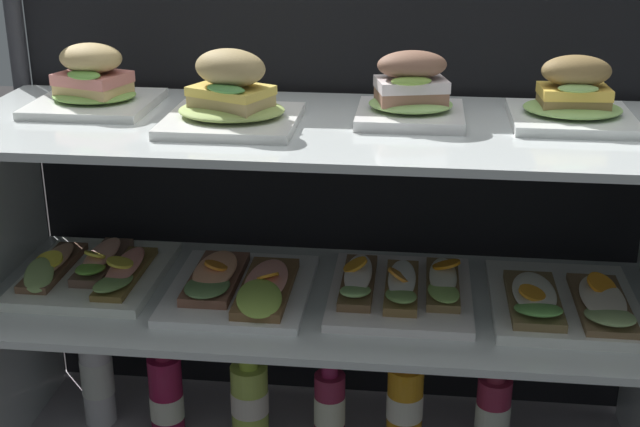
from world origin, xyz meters
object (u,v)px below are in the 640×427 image
object	(u,v)px
open_sandwich_tray_near_right_corner	(566,302)
juice_bottle_back_right	(405,404)
plated_roll_sandwich_left_of_center	(573,101)
juice_bottle_front_middle	(166,395)
plated_roll_sandwich_mid_right	(231,99)
juice_bottle_front_fourth	(330,404)
juice_bottle_back_left	(493,411)
plated_roll_sandwich_right_of_center	(411,95)
juice_bottle_front_left_end	(97,375)
plated_roll_sandwich_far_left	(93,85)
open_sandwich_tray_far_right	(239,285)
open_sandwich_tray_near_left_corner	(400,288)
open_sandwich_tray_mid_left	(94,271)
juice_bottle_front_second	(250,399)

from	to	relation	value
open_sandwich_tray_near_right_corner	juice_bottle_back_right	size ratio (longest dim) A/B	1.33
plated_roll_sandwich_left_of_center	juice_bottle_front_middle	bearing A→B (deg)	-179.45
juice_bottle_front_middle	plated_roll_sandwich_left_of_center	bearing A→B (deg)	0.55
plated_roll_sandwich_mid_right	juice_bottle_front_fourth	xyz separation A→B (m)	(0.15, 0.08, -0.60)
open_sandwich_tray_near_right_corner	juice_bottle_back_left	xyz separation A→B (m)	(-0.10, 0.07, -0.27)
juice_bottle_back_right	plated_roll_sandwich_right_of_center	bearing A→B (deg)	-155.33
juice_bottle_back_right	juice_bottle_front_middle	bearing A→B (deg)	179.80
juice_bottle_front_middle	juice_bottle_back_left	xyz separation A→B (m)	(0.62, 0.02, -0.00)
juice_bottle_front_left_end	juice_bottle_front_fourth	xyz separation A→B (m)	(0.45, -0.01, -0.02)
plated_roll_sandwich_far_left	plated_roll_sandwich_left_of_center	distance (m)	0.79
plated_roll_sandwich_right_of_center	juice_bottle_front_fourth	xyz separation A→B (m)	(-0.13, 0.01, -0.60)
open_sandwich_tray_far_right	juice_bottle_front_left_end	world-z (taller)	open_sandwich_tray_far_right
plated_roll_sandwich_left_of_center	open_sandwich_tray_near_left_corner	bearing A→B (deg)	-172.37
juice_bottle_front_middle	open_sandwich_tray_near_right_corner	bearing A→B (deg)	-4.11
open_sandwich_tray_mid_left	plated_roll_sandwich_far_left	bearing A→B (deg)	64.12
open_sandwich_tray_near_left_corner	juice_bottle_front_fourth	size ratio (longest dim) A/B	1.42
plated_roll_sandwich_far_left	open_sandwich_tray_near_left_corner	bearing A→B (deg)	-4.65
open_sandwich_tray_far_right	open_sandwich_tray_near_right_corner	xyz separation A→B (m)	(0.55, -0.00, -0.00)
plated_roll_sandwich_right_of_center	juice_bottle_front_second	bearing A→B (deg)	179.81
juice_bottle_front_second	juice_bottle_back_left	xyz separation A→B (m)	(0.45, 0.02, -0.01)
plated_roll_sandwich_far_left	plated_roll_sandwich_left_of_center	xyz separation A→B (m)	(0.79, -0.01, -0.00)
open_sandwich_tray_mid_left	juice_bottle_front_middle	distance (m)	0.29
juice_bottle_front_fourth	plated_roll_sandwich_far_left	bearing A→B (deg)	178.97
plated_roll_sandwich_far_left	juice_bottle_front_left_end	distance (m)	0.57
plated_roll_sandwich_right_of_center	open_sandwich_tray_near_left_corner	world-z (taller)	plated_roll_sandwich_right_of_center
juice_bottle_front_second	plated_roll_sandwich_right_of_center	bearing A→B (deg)	-0.19
juice_bottle_front_second	juice_bottle_back_right	world-z (taller)	juice_bottle_back_right
juice_bottle_front_second	plated_roll_sandwich_far_left	bearing A→B (deg)	175.56
open_sandwich_tray_near_right_corner	juice_bottle_front_left_end	xyz separation A→B (m)	(-0.85, 0.07, -0.24)
plated_roll_sandwich_right_of_center	plated_roll_sandwich_left_of_center	size ratio (longest dim) A/B	0.89
open_sandwich_tray_mid_left	juice_bottle_front_fourth	distance (m)	0.50
plated_roll_sandwich_left_of_center	open_sandwich_tray_near_left_corner	world-z (taller)	plated_roll_sandwich_left_of_center
plated_roll_sandwich_far_left	juice_bottle_back_left	distance (m)	0.93
plated_roll_sandwich_left_of_center	juice_bottle_back_left	bearing A→B (deg)	171.55
open_sandwich_tray_near_right_corner	juice_bottle_front_middle	world-z (taller)	open_sandwich_tray_near_right_corner
plated_roll_sandwich_left_of_center	juice_bottle_back_right	world-z (taller)	plated_roll_sandwich_left_of_center
plated_roll_sandwich_right_of_center	open_sandwich_tray_near_right_corner	distance (m)	0.43
open_sandwich_tray_near_right_corner	juice_bottle_front_left_end	bearing A→B (deg)	175.16
plated_roll_sandwich_right_of_center	juice_bottle_front_left_end	bearing A→B (deg)	177.32
open_sandwich_tray_far_right	juice_bottle_front_left_end	xyz separation A→B (m)	(-0.30, 0.07, -0.24)
plated_roll_sandwich_left_of_center	open_sandwich_tray_near_right_corner	bearing A→B (deg)	-77.86
open_sandwich_tray_far_right	juice_bottle_front_fourth	distance (m)	0.31
open_sandwich_tray_near_left_corner	open_sandwich_tray_mid_left	bearing A→B (deg)	179.29
open_sandwich_tray_near_left_corner	juice_bottle_front_fourth	distance (m)	0.30
plated_roll_sandwich_mid_right	open_sandwich_tray_near_right_corner	world-z (taller)	plated_roll_sandwich_mid_right
juice_bottle_front_middle	plated_roll_sandwich_right_of_center	bearing A→B (deg)	-0.81
juice_bottle_front_left_end	juice_bottle_front_second	size ratio (longest dim) A/B	1.12
plated_roll_sandwich_far_left	open_sandwich_tray_mid_left	distance (m)	0.33
juice_bottle_front_fourth	juice_bottle_back_right	bearing A→B (deg)	-3.57
juice_bottle_front_left_end	juice_bottle_back_right	world-z (taller)	juice_bottle_front_left_end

